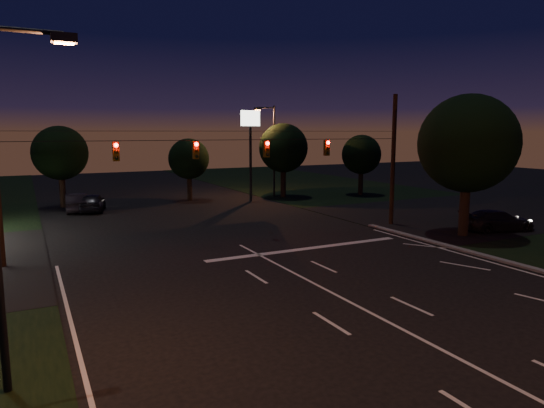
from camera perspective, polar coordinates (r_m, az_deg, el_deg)
ground at (r=16.74m, az=16.21°, el=-14.56°), size 140.00×140.00×0.00m
cross_street_right at (r=41.48m, az=21.29°, el=-1.06°), size 20.00×16.00×0.02m
stop_bar at (r=27.22m, az=4.16°, el=-5.25°), size 12.00×0.50×0.01m
utility_pole_right at (r=35.21m, az=13.80°, el=-2.33°), size 0.30×0.30×9.00m
utility_pole_left at (r=26.91m, az=-29.06°, el=-6.49°), size 0.28×0.28×8.00m
signal_span at (r=28.20m, az=-4.67°, el=6.52°), size 24.00×0.40×1.56m
pole_sign_right at (r=45.17m, az=-2.56°, el=8.20°), size 1.80×0.30×8.40m
street_light_left at (r=13.16m, az=-29.10°, el=2.12°), size 2.20×0.35×9.00m
street_light_right_far at (r=48.39m, az=-0.02°, el=7.04°), size 2.20×0.35×9.00m
tree_right_near at (r=32.27m, az=21.88°, el=6.49°), size 6.00×6.00×8.76m
tree_far_b at (r=45.34m, az=-23.64°, el=5.44°), size 4.60×4.60×6.98m
tree_far_c at (r=46.36m, az=-9.78°, el=5.20°), size 3.80×3.80×5.86m
tree_far_d at (r=48.00m, az=1.29°, el=6.53°), size 4.80×4.80×7.30m
tree_far_e at (r=50.68m, az=10.41°, el=5.69°), size 4.00×4.00×6.18m
car_oncoming_a at (r=42.13m, az=-20.38°, el=0.18°), size 2.75×4.75×1.52m
car_oncoming_b at (r=42.62m, az=-22.05°, el=0.16°), size 1.89×4.63×1.49m
car_cross at (r=35.04m, az=24.98°, el=-1.78°), size 5.16×3.12×1.40m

